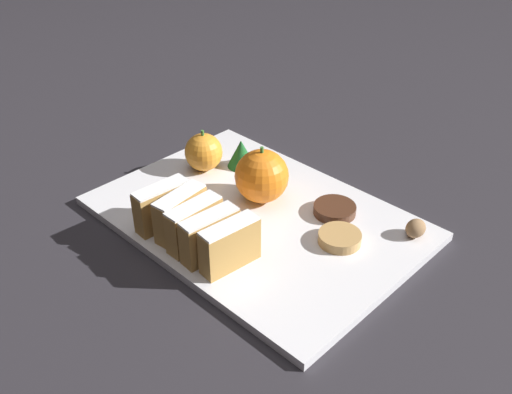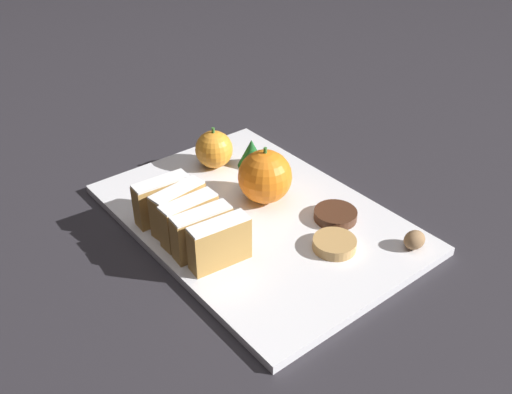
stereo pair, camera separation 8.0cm
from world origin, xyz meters
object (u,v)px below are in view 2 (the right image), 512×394
at_px(orange_near, 265,177).
at_px(walnut, 414,240).
at_px(orange_far, 214,149).
at_px(chocolate_cookie, 335,215).

distance_m(orange_near, walnut, 0.23).
height_order(orange_far, chocolate_cookie, orange_far).
relative_size(walnut, chocolate_cookie, 0.51).
bearing_deg(chocolate_cookie, walnut, -73.09).
xyz_separation_m(orange_near, chocolate_cookie, (0.05, -0.10, -0.03)).
bearing_deg(walnut, orange_near, 110.78).
bearing_deg(walnut, orange_far, 103.45).
bearing_deg(orange_near, orange_far, 90.38).
bearing_deg(orange_far, chocolate_cookie, -78.27).
height_order(walnut, chocolate_cookie, walnut).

